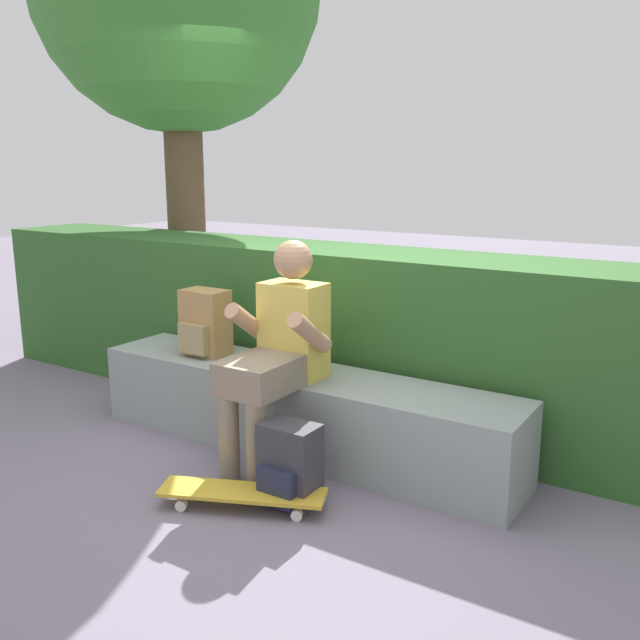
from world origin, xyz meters
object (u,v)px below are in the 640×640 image
Objects in this scene: backpack_on_bench at (205,324)px; person_skater at (278,347)px; bench_main at (299,411)px; skateboard_near_person at (242,493)px; backpack_on_ground at (289,465)px.

person_skater is at bearing -16.68° from backpack_on_bench.
person_skater is (0.02, -0.22, 0.43)m from bench_main.
person_skater is 0.79m from skateboard_near_person.
person_skater reaches higher than skateboard_near_person.
backpack_on_bench is at bearing 151.46° from backpack_on_ground.
person_skater is 0.74m from backpack_on_bench.
person_skater reaches higher than backpack_on_ground.
person_skater is 3.04× the size of backpack_on_bench.
skateboard_near_person is at bearing -73.72° from person_skater.
person_skater is at bearing -84.45° from bench_main.
backpack_on_ground is at bearing -59.85° from bench_main.
backpack_on_bench is at bearing 140.06° from skateboard_near_person.
backpack_on_ground is at bearing 46.72° from skateboard_near_person.
backpack_on_ground is (0.30, -0.34, -0.47)m from person_skater.
backpack_on_bench is (-0.71, 0.21, -0.00)m from person_skater.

